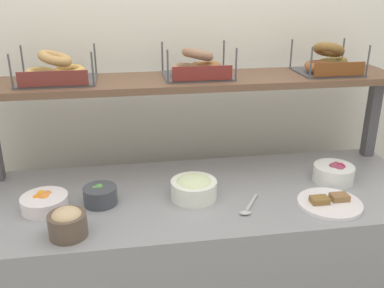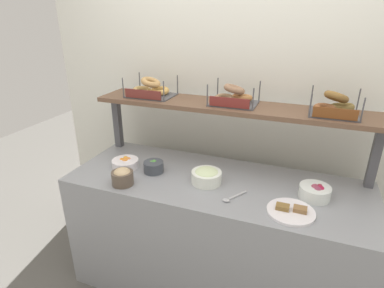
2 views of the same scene
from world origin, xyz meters
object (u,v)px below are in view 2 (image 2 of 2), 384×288
(bowl_fruit_salad, at_px, (125,163))
(serving_spoon_near_plate, at_px, (231,198))
(bowl_beet_salad, at_px, (315,192))
(bagel_basket_sesame, at_px, (151,90))
(bowl_hummus, at_px, (122,176))
(bowl_scallion_spread, at_px, (206,176))
(bowl_veggie_mix, at_px, (154,166))
(bagel_basket_cinnamon_raisin, at_px, (334,106))
(bagel_basket_everything, at_px, (233,97))
(serving_plate_white, at_px, (291,211))

(bowl_fruit_salad, bearing_deg, serving_spoon_near_plate, -9.63)
(bowl_fruit_salad, distance_m, bowl_beet_salad, 1.22)
(bowl_fruit_salad, relative_size, bowl_beet_salad, 1.03)
(bowl_beet_salad, relative_size, bagel_basket_sesame, 0.55)
(bowl_hummus, distance_m, bowl_scallion_spread, 0.52)
(bowl_fruit_salad, xyz_separation_m, bowl_veggie_mix, (0.21, 0.01, 0.01))
(bowl_beet_salad, height_order, bagel_basket_cinnamon_raisin, bagel_basket_cinnamon_raisin)
(bagel_basket_cinnamon_raisin, bearing_deg, bagel_basket_sesame, 179.56)
(bowl_veggie_mix, distance_m, bagel_basket_everything, 0.70)
(bowl_veggie_mix, xyz_separation_m, bowl_scallion_spread, (0.38, -0.01, 0.01))
(bowl_beet_salad, distance_m, serving_spoon_near_plate, 0.48)
(bagel_basket_sesame, bearing_deg, bowl_beet_salad, -12.81)
(bowl_beet_salad, xyz_separation_m, bagel_basket_everything, (-0.57, 0.27, 0.44))
(bowl_hummus, distance_m, bowl_veggie_mix, 0.24)
(bowl_beet_salad, height_order, bowl_hummus, bowl_hummus)
(bowl_fruit_salad, height_order, bowl_hummus, bowl_hummus)
(bowl_scallion_spread, bearing_deg, serving_plate_white, -15.69)
(bagel_basket_everything, bearing_deg, bowl_fruit_salad, -153.95)
(serving_spoon_near_plate, bearing_deg, bowl_fruit_salad, 170.37)
(serving_spoon_near_plate, relative_size, bagel_basket_everything, 0.51)
(bagel_basket_cinnamon_raisin, bearing_deg, bowl_veggie_mix, -164.15)
(bowl_hummus, xyz_separation_m, bagel_basket_cinnamon_raisin, (1.15, 0.51, 0.43))
(bowl_fruit_salad, height_order, bagel_basket_cinnamon_raisin, bagel_basket_cinnamon_raisin)
(bagel_basket_sesame, bearing_deg, serving_plate_white, -23.81)
(bagel_basket_cinnamon_raisin, bearing_deg, bowl_scallion_spread, -155.25)
(bowl_hummus, distance_m, bagel_basket_cinnamon_raisin, 1.33)
(bowl_hummus, xyz_separation_m, bowl_scallion_spread, (0.48, 0.20, -0.01))
(bowl_beet_salad, bearing_deg, bowl_hummus, -167.01)
(bagel_basket_sesame, relative_size, bagel_basket_cinnamon_raisin, 1.13)
(bowl_hummus, distance_m, serving_plate_white, 1.00)
(bowl_fruit_salad, distance_m, bowl_scallion_spread, 0.59)
(bowl_veggie_mix, xyz_separation_m, bagel_basket_everything, (0.44, 0.31, 0.44))
(bagel_basket_everything, bearing_deg, bowl_scallion_spread, -101.98)
(bowl_beet_salad, bearing_deg, bagel_basket_everything, 154.48)
(bowl_fruit_salad, xyz_separation_m, bowl_hummus, (0.11, -0.21, 0.02))
(bowl_fruit_salad, bearing_deg, bowl_hummus, -61.96)
(bowl_hummus, xyz_separation_m, bowl_veggie_mix, (0.10, 0.22, -0.01))
(bowl_fruit_salad, bearing_deg, bowl_scallion_spread, -0.33)
(serving_spoon_near_plate, bearing_deg, bagel_basket_everything, 105.34)
(bowl_fruit_salad, height_order, serving_spoon_near_plate, bowl_fruit_salad)
(bagel_basket_everything, bearing_deg, bagel_basket_sesame, -179.59)
(bagel_basket_sesame, bearing_deg, serving_spoon_near_plate, -31.66)
(bowl_veggie_mix, xyz_separation_m, bagel_basket_sesame, (-0.16, 0.31, 0.44))
(bagel_basket_sesame, height_order, bagel_basket_everything, same)
(bowl_veggie_mix, bearing_deg, bowl_scallion_spread, -1.95)
(serving_spoon_near_plate, bearing_deg, bagel_basket_cinnamon_raisin, 42.47)
(bowl_hummus, xyz_separation_m, serving_spoon_near_plate, (0.67, 0.07, -0.05))
(bowl_scallion_spread, distance_m, serving_spoon_near_plate, 0.24)
(bowl_beet_salad, height_order, serving_spoon_near_plate, bowl_beet_salad)
(bowl_beet_salad, distance_m, bowl_scallion_spread, 0.64)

